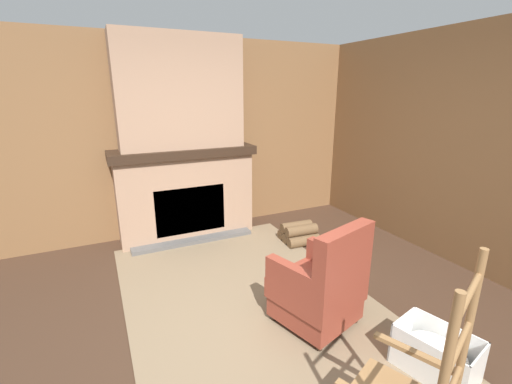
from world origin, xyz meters
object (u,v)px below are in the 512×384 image
Objects in this scene: armchair at (320,288)px; decorative_plate_on_mantel at (181,139)px; firewood_stack at (299,234)px; oil_lamp_vase at (139,142)px; laundry_basket at (436,353)px; storage_case at (204,141)px.

armchair is 2.67m from decorative_plate_on_mantel.
firewood_stack is 2.35m from oil_lamp_vase.
armchair is 1.62× the size of laundry_basket.
oil_lamp_vase is (-3.20, -1.49, 1.15)m from laundry_basket.
storage_case is 1.19× the size of decorative_plate_on_mantel.
armchair is 1.69m from firewood_stack.
armchair reaches higher than firewood_stack.
decorative_plate_on_mantel is at bearing -93.85° from storage_case.
laundry_basket is at bearing 24.99° from oil_lamp_vase.
oil_lamp_vase reaches higher than decorative_plate_on_mantel.
storage_case is (-0.91, -0.97, 1.17)m from firewood_stack.
laundry_basket is at bearing 11.58° from storage_case.
storage_case is 0.30m from decorative_plate_on_mantel.
oil_lamp_vase is at bearing -155.01° from laundry_basket.
decorative_plate_on_mantel is (-2.43, -0.52, 0.98)m from armchair.
firewood_stack is 2.31m from laundry_basket.
firewood_stack is (-1.50, 0.74, -0.24)m from armchair.
laundry_basket is 2.12× the size of oil_lamp_vase.
storage_case is (-2.41, -0.22, 0.94)m from armchair.
storage_case is at bearing 86.15° from decorative_plate_on_mantel.
armchair is 2.80m from oil_lamp_vase.
storage_case reaches higher than laundry_basket.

